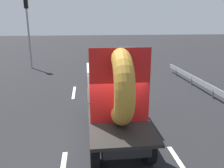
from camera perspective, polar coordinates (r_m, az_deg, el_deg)
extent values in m
plane|color=black|center=(8.54, -1.18, -15.47)|extent=(120.00, 120.00, 0.00)
cylinder|color=black|center=(10.52, -5.06, -6.31)|extent=(0.28, 0.98, 0.98)
cylinder|color=black|center=(10.69, 4.14, -5.93)|extent=(0.28, 0.98, 0.98)
cylinder|color=black|center=(7.45, -4.28, -16.18)|extent=(0.28, 0.98, 0.98)
cylinder|color=black|center=(7.68, 8.97, -15.28)|extent=(0.28, 0.98, 0.98)
cube|color=black|center=(8.84, 0.74, -7.35)|extent=(1.30, 5.51, 0.25)
cube|color=silver|center=(10.17, -0.44, 0.51)|extent=(2.00, 2.14, 1.35)
cube|color=black|center=(10.05, -0.41, 2.07)|extent=(2.02, 2.03, 0.44)
cube|color=black|center=(7.80, 1.74, -9.22)|extent=(2.00, 3.37, 0.10)
cube|color=black|center=(9.11, 0.31, -1.47)|extent=(1.80, 0.08, 1.10)
torus|color=#B7842D|center=(7.22, 2.00, -0.63)|extent=(0.60, 2.42, 2.42)
cube|color=red|center=(7.22, 2.00, -0.63)|extent=(1.90, 0.03, 2.42)
cylinder|color=black|center=(27.55, 1.80, 7.10)|extent=(0.22, 0.63, 0.63)
cylinder|color=black|center=(27.82, 4.96, 7.13)|extent=(0.22, 0.63, 0.63)
cylinder|color=black|center=(24.96, 2.67, 6.20)|extent=(0.22, 0.63, 0.63)
cylinder|color=black|center=(25.25, 6.15, 6.23)|extent=(0.22, 0.63, 0.63)
cube|color=#194C99|center=(26.34, 3.89, 7.27)|extent=(1.78, 4.15, 0.54)
cube|color=black|center=(26.18, 3.95, 8.36)|extent=(1.60, 2.32, 0.49)
cylinder|color=gray|center=(22.63, -19.67, 10.31)|extent=(0.16, 0.16, 5.31)
cube|color=black|center=(22.60, -20.42, 18.15)|extent=(0.30, 0.36, 0.90)
sphere|color=yellow|center=(22.58, -20.05, 18.90)|extent=(0.20, 0.20, 0.20)
cube|color=gray|center=(15.66, 21.18, 0.29)|extent=(0.06, 11.20, 0.32)
cylinder|color=slate|center=(14.56, 23.57, -2.21)|extent=(0.10, 0.10, 0.55)
cylinder|color=slate|center=(16.93, 18.95, 0.64)|extent=(0.10, 0.10, 0.55)
cylinder|color=slate|center=(19.42, 15.49, 2.78)|extent=(0.10, 0.10, 0.55)
cube|color=beige|center=(14.68, -9.34, -2.03)|extent=(0.16, 2.50, 0.01)
cube|color=beige|center=(8.01, 16.58, -18.47)|extent=(0.16, 2.14, 0.01)
cube|color=beige|center=(14.56, 5.18, -2.03)|extent=(0.16, 2.67, 0.01)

